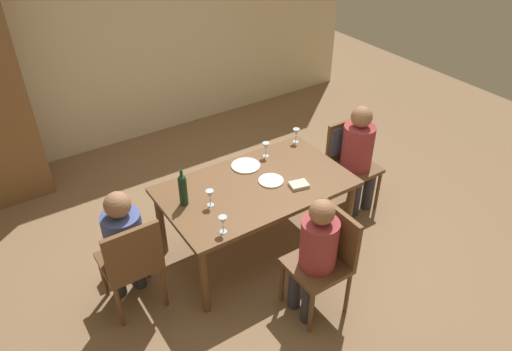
{
  "coord_description": "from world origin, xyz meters",
  "views": [
    {
      "loc": [
        -1.89,
        -2.87,
        3.19
      ],
      "look_at": [
        0.0,
        0.0,
        0.83
      ],
      "focal_mm": 33.62,
      "sensor_mm": 36.0,
      "label": 1
    }
  ],
  "objects": [
    {
      "name": "ground_plane",
      "position": [
        0.0,
        0.0,
        0.0
      ],
      "size": [
        10.0,
        10.0,
        0.0
      ],
      "primitive_type": "plane",
      "color": "#846647"
    },
    {
      "name": "rear_room_partition",
      "position": [
        0.0,
        2.69,
        1.35
      ],
      "size": [
        6.4,
        0.12,
        2.7
      ],
      "primitive_type": "cube",
      "color": "beige",
      "rests_on": "ground_plane"
    },
    {
      "name": "dining_table",
      "position": [
        0.0,
        0.0,
        0.64
      ],
      "size": [
        1.68,
        0.98,
        0.73
      ],
      "color": "brown",
      "rests_on": "ground_plane"
    },
    {
      "name": "chair_right_end",
      "position": [
        1.22,
        0.12,
        0.59
      ],
      "size": [
        0.44,
        0.46,
        0.92
      ],
      "rotation": [
        0.0,
        0.0,
        3.14
      ],
      "color": "brown",
      "rests_on": "ground_plane"
    },
    {
      "name": "chair_near",
      "position": [
        0.09,
        -0.87,
        0.53
      ],
      "size": [
        0.44,
        0.44,
        0.92
      ],
      "rotation": [
        0.0,
        0.0,
        1.57
      ],
      "color": "brown",
      "rests_on": "ground_plane"
    },
    {
      "name": "chair_left_end",
      "position": [
        -1.22,
        -0.09,
        0.53
      ],
      "size": [
        0.44,
        0.44,
        0.92
      ],
      "color": "brown",
      "rests_on": "ground_plane"
    },
    {
      "name": "person_woman_host",
      "position": [
        1.22,
        -0.03,
        0.67
      ],
      "size": [
        0.32,
        0.36,
        1.15
      ],
      "rotation": [
        0.0,
        0.0,
        3.14
      ],
      "color": "#33333D",
      "rests_on": "ground_plane"
    },
    {
      "name": "person_man_bearded",
      "position": [
        -0.03,
        -0.87,
        0.64
      ],
      "size": [
        0.34,
        0.29,
        1.1
      ],
      "rotation": [
        0.0,
        0.0,
        1.57
      ],
      "color": "#33333D",
      "rests_on": "ground_plane"
    },
    {
      "name": "person_man_guest",
      "position": [
        -1.22,
        0.03,
        0.65
      ],
      "size": [
        0.3,
        0.35,
        1.13
      ],
      "color": "#33333D",
      "rests_on": "ground_plane"
    },
    {
      "name": "wine_bottle_tall_green",
      "position": [
        -0.65,
        0.1,
        0.88
      ],
      "size": [
        0.07,
        0.07,
        0.34
      ],
      "color": "#19381E",
      "rests_on": "dining_table"
    },
    {
      "name": "wine_glass_near_left",
      "position": [
        0.34,
        0.35,
        0.83
      ],
      "size": [
        0.07,
        0.07,
        0.15
      ],
      "color": "silver",
      "rests_on": "dining_table"
    },
    {
      "name": "wine_glass_centre",
      "position": [
        -0.48,
        -0.03,
        0.83
      ],
      "size": [
        0.07,
        0.07,
        0.15
      ],
      "color": "silver",
      "rests_on": "dining_table"
    },
    {
      "name": "wine_glass_near_right",
      "position": [
        0.75,
        0.4,
        0.83
      ],
      "size": [
        0.07,
        0.07,
        0.15
      ],
      "color": "silver",
      "rests_on": "dining_table"
    },
    {
      "name": "wine_glass_far",
      "position": [
        -0.56,
        -0.38,
        0.83
      ],
      "size": [
        0.07,
        0.07,
        0.15
      ],
      "color": "silver",
      "rests_on": "dining_table"
    },
    {
      "name": "dinner_plate_host",
      "position": [
        0.14,
        -0.03,
        0.73
      ],
      "size": [
        0.23,
        0.23,
        0.01
      ],
      "primitive_type": "cylinder",
      "color": "white",
      "rests_on": "dining_table"
    },
    {
      "name": "dinner_plate_guest_left",
      "position": [
        0.08,
        0.3,
        0.73
      ],
      "size": [
        0.27,
        0.27,
        0.01
      ],
      "primitive_type": "cylinder",
      "color": "white",
      "rests_on": "dining_table"
    },
    {
      "name": "folded_napkin",
      "position": [
        0.3,
        -0.22,
        0.74
      ],
      "size": [
        0.18,
        0.15,
        0.03
      ],
      "primitive_type": "cube",
      "rotation": [
        0.0,
        0.0,
        -0.22
      ],
      "color": "beige",
      "rests_on": "dining_table"
    },
    {
      "name": "handbag",
      "position": [
        -1.22,
        0.35,
        0.11
      ],
      "size": [
        0.28,
        0.13,
        0.22
      ],
      "primitive_type": "cube",
      "rotation": [
        0.0,
        0.0,
        -0.04
      ],
      "color": "brown",
      "rests_on": "ground_plane"
    }
  ]
}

